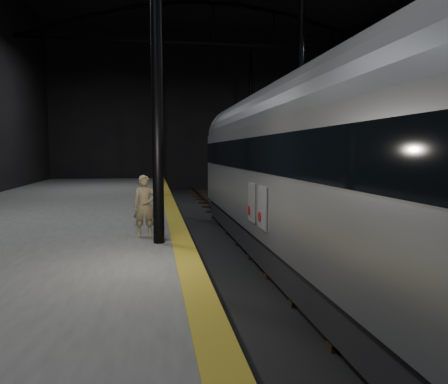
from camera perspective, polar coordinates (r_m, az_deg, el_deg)
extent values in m
plane|color=black|center=(15.18, 5.95, -6.74)|extent=(44.00, 44.00, 0.00)
cube|color=#50504D|center=(15.00, -23.02, -5.33)|extent=(9.00, 43.80, 1.00)
cube|color=olive|center=(14.50, -6.53, -3.27)|extent=(0.50, 43.80, 0.01)
cube|color=#3F3328|center=(14.98, 3.28, -6.22)|extent=(0.08, 43.00, 0.14)
cube|color=#3F3328|center=(15.35, 8.56, -5.99)|extent=(0.08, 43.00, 0.14)
cube|color=black|center=(15.17, 5.95, -6.51)|extent=(2.40, 42.00, 0.12)
cylinder|color=black|center=(10.71, -8.87, 20.64)|extent=(0.26, 0.26, 10.00)
cylinder|color=black|center=(22.50, -9.10, 12.49)|extent=(0.26, 0.26, 10.00)
cylinder|color=black|center=(23.79, 9.96, 12.08)|extent=(0.26, 0.26, 10.00)
cylinder|color=black|center=(34.44, -9.17, 9.96)|extent=(0.26, 0.26, 10.00)
cylinder|color=black|center=(35.29, 3.45, 9.90)|extent=(0.26, 0.26, 10.00)
cube|color=black|center=(29.40, -1.42, 18.75)|extent=(23.60, 0.15, 0.18)
cube|color=#94969B|center=(11.47, 10.74, 1.55)|extent=(2.76, 19.03, 2.85)
cube|color=black|center=(11.72, 10.59, -7.21)|extent=(2.52, 18.65, 0.81)
cube|color=black|center=(11.44, 10.80, 4.88)|extent=(2.82, 18.74, 0.86)
cylinder|color=slate|center=(11.47, 10.86, 8.69)|extent=(2.70, 18.84, 2.70)
cube|color=black|center=(18.08, 3.38, -3.86)|extent=(1.71, 2.09, 0.33)
cube|color=silver|center=(10.20, 5.05, -2.05)|extent=(0.04, 0.71, 1.00)
cube|color=silver|center=(11.30, 3.62, -1.33)|extent=(0.04, 0.71, 1.00)
cylinder|color=maroon|center=(10.39, 4.70, -3.24)|extent=(0.03, 0.25, 0.25)
cylinder|color=maroon|center=(11.49, 3.33, -2.41)|extent=(0.03, 0.25, 0.25)
imported|color=tan|center=(11.24, -10.32, -1.80)|extent=(0.58, 0.39, 1.57)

